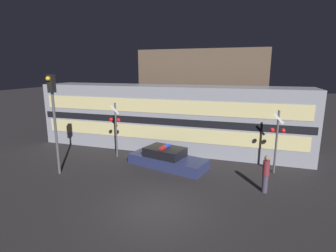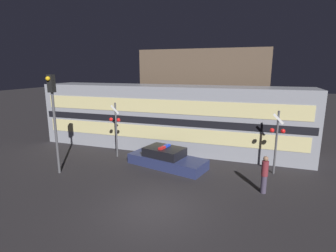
{
  "view_description": "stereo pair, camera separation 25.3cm",
  "coord_description": "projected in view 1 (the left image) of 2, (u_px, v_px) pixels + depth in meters",
  "views": [
    {
      "loc": [
        3.41,
        -9.0,
        5.58
      ],
      "look_at": [
        -1.61,
        6.56,
        2.01
      ],
      "focal_mm": 28.0,
      "sensor_mm": 36.0,
      "label": 1
    },
    {
      "loc": [
        3.65,
        -8.92,
        5.58
      ],
      "look_at": [
        -1.61,
        6.56,
        2.01
      ],
      "focal_mm": 28.0,
      "sensor_mm": 36.0,
      "label": 2
    }
  ],
  "objects": [
    {
      "name": "traffic_light_corner",
      "position": [
        53.0,
        107.0,
        13.49
      ],
      "size": [
        0.3,
        0.46,
        5.3
      ],
      "color": "#4C4C51",
      "rests_on": "ground_plane"
    },
    {
      "name": "ground_plane",
      "position": [
        156.0,
        210.0,
        10.58
      ],
      "size": [
        120.0,
        120.0,
        0.0
      ],
      "primitive_type": "plane",
      "color": "#262326"
    },
    {
      "name": "pedestrian",
      "position": [
        266.0,
        174.0,
        11.92
      ],
      "size": [
        0.3,
        0.3,
        1.77
      ],
      "color": "#3F384C",
      "rests_on": "ground_plane"
    },
    {
      "name": "crossing_signal_far",
      "position": [
        116.0,
        126.0,
        16.51
      ],
      "size": [
        0.77,
        0.3,
        3.52
      ],
      "color": "#4C4C51",
      "rests_on": "ground_plane"
    },
    {
      "name": "building_left",
      "position": [
        206.0,
        91.0,
        24.46
      ],
      "size": [
        10.55,
        7.0,
        7.14
      ],
      "color": "brown",
      "rests_on": "ground_plane"
    },
    {
      "name": "train",
      "position": [
        168.0,
        117.0,
        18.49
      ],
      "size": [
        18.65,
        3.02,
        4.46
      ],
      "color": "gray",
      "rests_on": "ground_plane"
    },
    {
      "name": "police_car",
      "position": [
        167.0,
        159.0,
        15.29
      ],
      "size": [
        4.88,
        2.79,
        1.21
      ],
      "rotation": [
        0.0,
        0.0,
        -0.25
      ],
      "color": "navy",
      "rests_on": "ground_plane"
    },
    {
      "name": "crossing_signal_near",
      "position": [
        277.0,
        137.0,
        13.88
      ],
      "size": [
        0.77,
        0.3,
        3.46
      ],
      "color": "#4C4C51",
      "rests_on": "ground_plane"
    }
  ]
}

